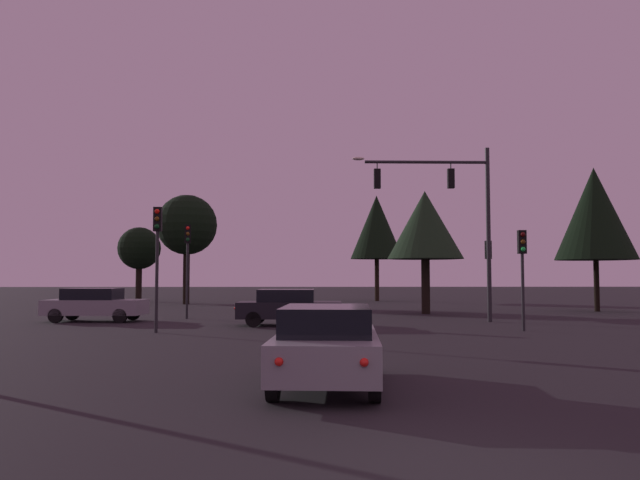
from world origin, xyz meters
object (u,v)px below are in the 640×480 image
Objects in this scene: traffic_light_corner_right at (522,259)px; tree_left_far at (187,225)px; car_crossing_right at (289,307)px; traffic_light_corner_left at (489,263)px; traffic_light_median at (157,244)px; traffic_light_far_side at (188,252)px; car_nearside_lane at (327,344)px; tree_right_cluster at (377,227)px; car_crossing_left at (95,304)px; tree_behind_sign at (595,214)px; tree_center_horizon at (425,225)px; traffic_signal_mast_arm at (452,203)px; tree_lot_edge at (139,249)px.

tree_left_far is (-17.07, 21.96, 3.10)m from traffic_light_corner_right.
car_crossing_right is at bearing -67.22° from tree_left_far.
tree_left_far reaches higher than traffic_light_corner_left.
traffic_light_median is 1.01× the size of traffic_light_far_side.
traffic_light_corner_right is 27.99m from tree_left_far.
traffic_light_far_side is 1.05× the size of car_nearside_lane.
traffic_light_corner_left is at bearing -81.44° from tree_right_cluster.
car_crossing_left is (-18.71, -1.61, -1.93)m from traffic_light_corner_left.
traffic_light_far_side is (-0.29, 7.25, -0.03)m from traffic_light_median.
traffic_light_corner_right is 0.83× the size of traffic_light_median.
traffic_light_median is 1.06× the size of car_nearside_lane.
tree_center_horizon is (-10.49, -1.91, -0.88)m from tree_behind_sign.
traffic_light_corner_left is 16.24m from traffic_light_median.
tree_center_horizon reaches higher than car_crossing_right.
tree_center_horizon reaches higher than car_nearside_lane.
traffic_signal_mast_arm is 17.67m from car_nearside_lane.
traffic_light_corner_right is (-0.77, -6.79, 0.01)m from traffic_light_corner_left.
car_crossing_right is (-7.42, -1.79, -4.61)m from traffic_signal_mast_arm.
car_nearside_lane is at bearing -111.74° from traffic_signal_mast_arm.
traffic_light_far_side is 13.03m from tree_center_horizon.
traffic_light_corner_right is 13.79m from traffic_light_median.
tree_left_far is (-25.93, 9.64, 0.06)m from tree_behind_sign.
car_nearside_lane is at bearing -98.18° from tree_right_cluster.
car_crossing_left and car_crossing_right have the same top height.
tree_right_cluster is at bearing 91.89° from traffic_signal_mast_arm.
car_nearside_lane is 19.35m from car_crossing_left.
tree_right_cluster is at bearing 1.38° from tree_lot_edge.
tree_left_far is (-8.09, 19.26, 5.04)m from car_crossing_right.
tree_lot_edge is at bearing 118.11° from car_crossing_right.
traffic_light_median is at bearing 118.27° from car_nearside_lane.
tree_lot_edge is (-21.90, 26.87, 1.57)m from traffic_light_corner_right.
car_crossing_left is 27.64m from tree_right_cluster.
traffic_light_median is 0.57× the size of tree_left_far.
tree_left_far is at bearing 98.39° from traffic_light_median.
tree_center_horizon is (-2.41, 3.62, 2.16)m from traffic_light_corner_left.
car_crossing_right is at bearing -133.63° from tree_center_horizon.
traffic_signal_mast_arm is 30.26m from tree_lot_edge.
tree_center_horizon is at bearing 41.69° from traffic_light_median.
tree_left_far is 15.71m from tree_right_cluster.
tree_center_horizon is (12.14, 10.81, 1.61)m from traffic_light_median.
traffic_light_median is (-13.77, -0.40, 0.54)m from traffic_light_corner_right.
car_nearside_lane is 40.86m from tree_lot_edge.
car_nearside_lane is 23.01m from tree_center_horizon.
traffic_signal_mast_arm is 0.99× the size of tree_left_far.
traffic_light_median reaches higher than car_nearside_lane.
tree_right_cluster is at bearing 81.82° from car_nearside_lane.
traffic_light_far_side is 1.01× the size of car_crossing_left.
traffic_light_median is 30.15m from tree_right_cluster.
tree_right_cluster reaches higher than traffic_signal_mast_arm.
tree_lot_edge is (-8.13, 27.27, 1.03)m from traffic_light_median.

